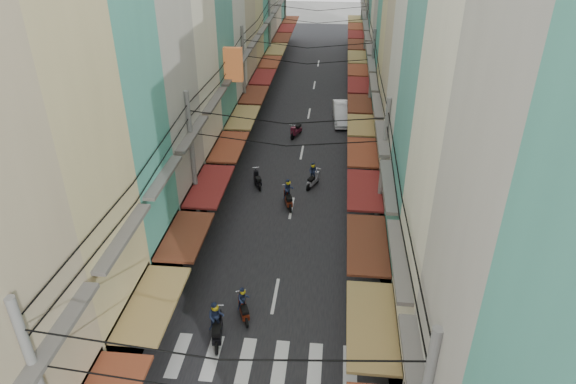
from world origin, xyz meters
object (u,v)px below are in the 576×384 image
Objects in this scene: white_car at (343,122)px; traffic_sign at (384,309)px; market_umbrella at (417,273)px; bicycle at (415,286)px.

traffic_sign is at bearing -90.11° from white_car.
white_car is 2.55× the size of market_umbrella.
bicycle is (3.66, -21.04, 0.00)m from white_car.
bicycle is at bearing 77.42° from market_umbrella.
bicycle is 0.68× the size of traffic_sign.
market_umbrella is (3.33, -22.49, 1.93)m from white_car.
white_car is at bearing 94.11° from traffic_sign.
bicycle is 2.44m from market_umbrella.
traffic_sign reaches higher than market_umbrella.
bicycle is 4.70m from traffic_sign.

